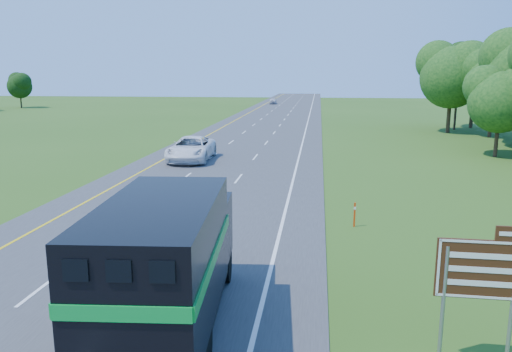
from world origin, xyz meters
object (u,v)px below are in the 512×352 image
object	(u,v)px
white_suv	(191,149)
exit_sign	(482,275)
far_car	(273,101)
horse_truck	(167,261)

from	to	relation	value
white_suv	exit_sign	bearing A→B (deg)	-65.22
white_suv	exit_sign	xyz separation A→B (m)	(14.12, -27.42, 1.27)
white_suv	exit_sign	distance (m)	30.86
white_suv	far_car	distance (m)	79.26
white_suv	exit_sign	size ratio (longest dim) A/B	1.97
horse_truck	exit_sign	distance (m)	7.80
horse_truck	exit_sign	xyz separation A→B (m)	(7.79, -0.37, 0.18)
white_suv	horse_truck	bearing A→B (deg)	-79.30
horse_truck	far_car	xyz separation A→B (m)	(-6.95, 106.30, -1.34)
white_suv	far_car	world-z (taller)	white_suv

